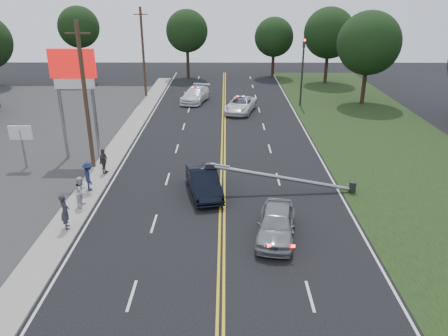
{
  "coord_description": "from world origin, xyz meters",
  "views": [
    {
      "loc": [
        0.2,
        -16.71,
        11.79
      ],
      "look_at": [
        0.09,
        7.83,
        1.7
      ],
      "focal_mm": 35.0,
      "sensor_mm": 36.0,
      "label": 1
    }
  ],
  "objects_px": {
    "utility_pole_far": "(143,53)",
    "emergency_a": "(240,105)",
    "crashed_sedan": "(204,182)",
    "waiting_sedan": "(276,223)",
    "bystander_b": "(82,191)",
    "utility_pole_mid": "(85,97)",
    "bystander_d": "(104,161)",
    "small_sign": "(21,136)",
    "fallen_streetlight": "(290,179)",
    "pylon_sign": "(74,78)",
    "bystander_c": "(89,176)",
    "emergency_b": "(195,95)",
    "traffic_signal": "(303,66)",
    "bystander_a": "(65,212)"
  },
  "relations": [
    {
      "from": "small_sign",
      "to": "bystander_d",
      "type": "relative_size",
      "value": 1.75
    },
    {
      "from": "traffic_signal",
      "to": "bystander_b",
      "type": "distance_m",
      "value": 29.32
    },
    {
      "from": "bystander_a",
      "to": "crashed_sedan",
      "type": "bearing_deg",
      "value": -80.74
    },
    {
      "from": "small_sign",
      "to": "utility_pole_far",
      "type": "distance_m",
      "value": 22.68
    },
    {
      "from": "bystander_b",
      "to": "utility_pole_mid",
      "type": "bearing_deg",
      "value": 17.5
    },
    {
      "from": "fallen_streetlight",
      "to": "emergency_b",
      "type": "distance_m",
      "value": 24.72
    },
    {
      "from": "crashed_sedan",
      "to": "bystander_c",
      "type": "bearing_deg",
      "value": 165.57
    },
    {
      "from": "pylon_sign",
      "to": "utility_pole_mid",
      "type": "relative_size",
      "value": 0.8
    },
    {
      "from": "bystander_c",
      "to": "bystander_d",
      "type": "height_order",
      "value": "bystander_c"
    },
    {
      "from": "crashed_sedan",
      "to": "bystander_b",
      "type": "relative_size",
      "value": 2.64
    },
    {
      "from": "pylon_sign",
      "to": "bystander_c",
      "type": "relative_size",
      "value": 4.27
    },
    {
      "from": "waiting_sedan",
      "to": "bystander_a",
      "type": "distance_m",
      "value": 10.95
    },
    {
      "from": "emergency_b",
      "to": "utility_pole_far",
      "type": "bearing_deg",
      "value": 171.29
    },
    {
      "from": "bystander_b",
      "to": "bystander_d",
      "type": "distance_m",
      "value": 4.85
    },
    {
      "from": "waiting_sedan",
      "to": "pylon_sign",
      "type": "bearing_deg",
      "value": 149.49
    },
    {
      "from": "crashed_sedan",
      "to": "bystander_a",
      "type": "xyz_separation_m",
      "value": [
        -7.0,
        -4.42,
        0.3
      ]
    },
    {
      "from": "fallen_streetlight",
      "to": "crashed_sedan",
      "type": "distance_m",
      "value": 5.35
    },
    {
      "from": "crashed_sedan",
      "to": "emergency_a",
      "type": "xyz_separation_m",
      "value": [
        2.85,
        19.43,
        -0.04
      ]
    },
    {
      "from": "utility_pole_mid",
      "to": "waiting_sedan",
      "type": "relative_size",
      "value": 2.17
    },
    {
      "from": "crashed_sedan",
      "to": "bystander_d",
      "type": "relative_size",
      "value": 2.72
    },
    {
      "from": "small_sign",
      "to": "utility_pole_far",
      "type": "bearing_deg",
      "value": 77.69
    },
    {
      "from": "emergency_b",
      "to": "bystander_d",
      "type": "relative_size",
      "value": 3.16
    },
    {
      "from": "fallen_streetlight",
      "to": "emergency_a",
      "type": "height_order",
      "value": "fallen_streetlight"
    },
    {
      "from": "fallen_streetlight",
      "to": "utility_pole_mid",
      "type": "height_order",
      "value": "utility_pole_mid"
    },
    {
      "from": "utility_pole_far",
      "to": "bystander_b",
      "type": "bearing_deg",
      "value": -87.71
    },
    {
      "from": "fallen_streetlight",
      "to": "bystander_c",
      "type": "relative_size",
      "value": 4.99
    },
    {
      "from": "utility_pole_far",
      "to": "bystander_a",
      "type": "relative_size",
      "value": 5.16
    },
    {
      "from": "traffic_signal",
      "to": "fallen_streetlight",
      "type": "distance_m",
      "value": 22.62
    },
    {
      "from": "traffic_signal",
      "to": "utility_pole_far",
      "type": "height_order",
      "value": "utility_pole_far"
    },
    {
      "from": "traffic_signal",
      "to": "bystander_c",
      "type": "height_order",
      "value": "traffic_signal"
    },
    {
      "from": "emergency_b",
      "to": "fallen_streetlight",
      "type": "bearing_deg",
      "value": -59.29
    },
    {
      "from": "bystander_d",
      "to": "emergency_a",
      "type": "bearing_deg",
      "value": -19.34
    },
    {
      "from": "bystander_a",
      "to": "bystander_c",
      "type": "bearing_deg",
      "value": -21.54
    },
    {
      "from": "traffic_signal",
      "to": "fallen_streetlight",
      "type": "height_order",
      "value": "traffic_signal"
    },
    {
      "from": "crashed_sedan",
      "to": "waiting_sedan",
      "type": "height_order",
      "value": "crashed_sedan"
    },
    {
      "from": "small_sign",
      "to": "bystander_c",
      "type": "bearing_deg",
      "value": -34.91
    },
    {
      "from": "waiting_sedan",
      "to": "bystander_d",
      "type": "relative_size",
      "value": 2.61
    },
    {
      "from": "bystander_a",
      "to": "bystander_d",
      "type": "distance_m",
      "value": 7.39
    },
    {
      "from": "traffic_signal",
      "to": "bystander_c",
      "type": "distance_m",
      "value": 27.72
    },
    {
      "from": "emergency_a",
      "to": "traffic_signal",
      "type": "bearing_deg",
      "value": 37.98
    },
    {
      "from": "small_sign",
      "to": "fallen_streetlight",
      "type": "relative_size",
      "value": 0.33
    },
    {
      "from": "utility_pole_far",
      "to": "crashed_sedan",
      "type": "distance_m",
      "value": 27.78
    },
    {
      "from": "pylon_sign",
      "to": "waiting_sedan",
      "type": "height_order",
      "value": "pylon_sign"
    },
    {
      "from": "small_sign",
      "to": "bystander_b",
      "type": "relative_size",
      "value": 1.71
    },
    {
      "from": "bystander_b",
      "to": "bystander_d",
      "type": "bearing_deg",
      "value": 7.13
    },
    {
      "from": "traffic_signal",
      "to": "utility_pole_far",
      "type": "relative_size",
      "value": 0.7
    },
    {
      "from": "utility_pole_far",
      "to": "emergency_a",
      "type": "bearing_deg",
      "value": -32.02
    },
    {
      "from": "utility_pole_far",
      "to": "bystander_c",
      "type": "relative_size",
      "value": 5.33
    },
    {
      "from": "utility_pole_mid",
      "to": "crashed_sedan",
      "type": "relative_size",
      "value": 2.08
    },
    {
      "from": "waiting_sedan",
      "to": "emergency_b",
      "type": "height_order",
      "value": "emergency_b"
    }
  ]
}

